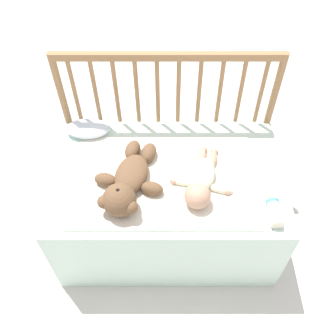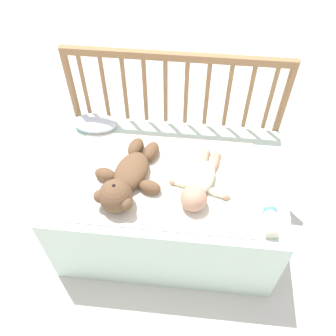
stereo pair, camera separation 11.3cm
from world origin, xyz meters
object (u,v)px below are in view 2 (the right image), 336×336
object	(u,v)px
small_pillow	(95,123)
teddy_bear	(126,179)
baby	(200,184)
baby_bottle	(271,220)

from	to	relation	value
small_pillow	teddy_bear	bearing A→B (deg)	-58.06
teddy_bear	baby	world-z (taller)	teddy_bear
teddy_bear	baby_bottle	bearing A→B (deg)	-11.23
baby	baby_bottle	xyz separation A→B (m)	(0.31, -0.15, -0.01)
teddy_bear	baby_bottle	xyz separation A→B (m)	(0.64, -0.13, -0.03)
teddy_bear	baby	bearing A→B (deg)	3.32
teddy_bear	baby	size ratio (longest dim) A/B	1.20
teddy_bear	small_pillow	distance (m)	0.44
small_pillow	baby	bearing A→B (deg)	-31.93
baby_bottle	small_pillow	bearing A→B (deg)	150.27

